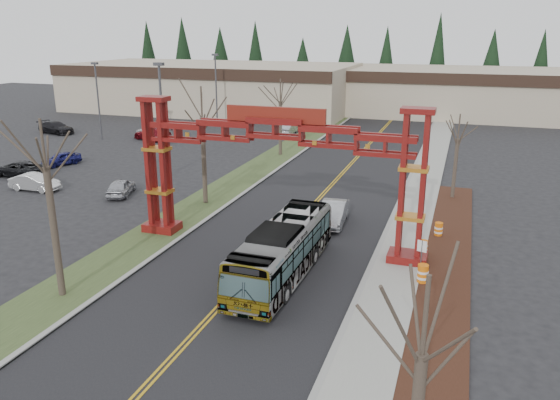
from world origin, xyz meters
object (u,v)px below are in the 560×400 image
at_px(gateway_arch, 275,151).
at_px(silver_sedan, 333,213).
at_px(light_pole_far, 216,84).
at_px(barrel_mid, 423,247).
at_px(parked_car_mid_a, 153,134).
at_px(barrel_north, 439,230).
at_px(parked_car_near_a, 121,187).
at_px(parked_car_near_c, 19,169).
at_px(retail_building_west, 213,87).
at_px(bare_tree_right_near, 422,357).
at_px(bare_tree_right_far, 458,139).
at_px(bare_tree_median_mid, 202,118).
at_px(barrel_south, 423,274).
at_px(parked_car_near_b, 35,182).
at_px(parked_car_far_b, 155,132).
at_px(light_pole_near, 162,112).
at_px(retail_building_east, 465,92).
at_px(parked_car_far_c, 56,128).
at_px(bare_tree_median_far, 280,102).
at_px(parked_car_far_a, 289,128).
at_px(transit_bus, 283,250).
at_px(parked_car_mid_b, 61,159).
at_px(bare_tree_median_near, 46,168).
at_px(light_pole_mid, 98,95).
at_px(street_sign, 422,252).

height_order(gateway_arch, silver_sedan, gateway_arch).
xyz_separation_m(light_pole_far, barrel_mid, (31.47, -38.41, -5.17)).
xyz_separation_m(parked_car_mid_a, barrel_north, (34.84, -22.46, -0.29)).
relative_size(parked_car_near_a, barrel_mid, 4.40).
bearing_deg(parked_car_near_a, parked_car_near_c, -28.28).
xyz_separation_m(gateway_arch, light_pole_far, (-22.69, 39.96, -0.36)).
xyz_separation_m(retail_building_west, bare_tree_right_near, (40.00, -72.72, 2.15)).
xyz_separation_m(bare_tree_right_far, light_pole_far, (-32.69, 25.96, 0.85)).
height_order(bare_tree_median_mid, barrel_south, bare_tree_median_mid).
bearing_deg(parked_car_near_b, barrel_north, -92.18).
distance_m(parked_car_near_a, bare_tree_median_mid, 9.51).
xyz_separation_m(parked_car_far_b, light_pole_near, (10.82, -16.02, 5.21)).
bearing_deg(retail_building_east, parked_car_far_c, -144.96).
distance_m(retail_building_west, barrel_north, 63.07).
bearing_deg(barrel_mid, light_pole_far, 129.33).
bearing_deg(bare_tree_median_far, parked_car_near_a, -112.31).
height_order(gateway_arch, parked_car_mid_a, gateway_arch).
xyz_separation_m(parked_car_far_a, barrel_south, (20.06, -38.99, -0.18)).
bearing_deg(silver_sedan, transit_bus, -98.04).
bearing_deg(bare_tree_median_mid, silver_sedan, -7.42).
relative_size(parked_car_mid_b, barrel_north, 3.97).
bearing_deg(barrel_south, bare_tree_median_near, -157.08).
distance_m(parked_car_far_a, barrel_south, 43.85).
height_order(parked_car_far_c, barrel_north, parked_car_far_c).
bearing_deg(light_pole_near, parked_car_mid_a, 125.10).
height_order(parked_car_far_b, bare_tree_median_mid, bare_tree_median_mid).
height_order(parked_car_far_b, bare_tree_median_near, bare_tree_median_near).
distance_m(bare_tree_median_far, light_pole_mid, 23.72).
xyz_separation_m(parked_car_mid_a, bare_tree_median_mid, (17.39, -20.85, 5.80)).
relative_size(light_pole_far, barrel_south, 8.89).
bearing_deg(bare_tree_right_near, parked_car_near_a, 135.51).
distance_m(silver_sedan, parked_car_near_c, 30.28).
bearing_deg(parked_car_far_b, parked_car_near_a, -140.78).
relative_size(parked_car_mid_b, bare_tree_median_far, 0.48).
bearing_deg(retail_building_east, parked_car_near_c, -125.11).
relative_size(retail_building_east, bare_tree_median_far, 4.74).
distance_m(parked_car_mid_a, street_sign, 45.22).
xyz_separation_m(parked_car_near_c, parked_car_far_c, (-11.90, 18.83, 0.05)).
distance_m(parked_car_far_a, bare_tree_median_mid, 30.71).
height_order(parked_car_near_a, barrel_south, parked_car_near_a).
bearing_deg(barrel_south, barrel_north, 87.03).
height_order(light_pole_near, light_pole_mid, light_pole_near).
relative_size(parked_car_mid_b, bare_tree_median_near, 0.43).
distance_m(parked_car_far_c, light_pole_mid, 9.23).
height_order(parked_car_far_a, bare_tree_median_mid, bare_tree_median_mid).
bearing_deg(parked_car_near_a, parked_car_near_b, -10.00).
height_order(parked_car_mid_a, bare_tree_right_far, bare_tree_right_far).
height_order(bare_tree_median_near, bare_tree_median_far, bare_tree_median_near).
bearing_deg(parked_car_mid_b, street_sign, -1.25).
bearing_deg(street_sign, barrel_mid, 91.83).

